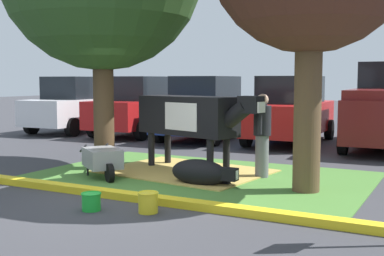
% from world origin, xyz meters
% --- Properties ---
extents(ground_plane, '(80.00, 80.00, 0.00)m').
position_xyz_m(ground_plane, '(0.00, 0.00, 0.00)').
color(ground_plane, '#38383D').
extents(grass_island, '(6.44, 4.19, 0.02)m').
position_xyz_m(grass_island, '(0.39, 2.15, 0.01)').
color(grass_island, '#477A33').
rests_on(grass_island, ground).
extents(curb_yellow, '(7.64, 0.24, 0.12)m').
position_xyz_m(curb_yellow, '(0.39, -0.09, 0.06)').
color(curb_yellow, yellow).
rests_on(curb_yellow, ground).
extents(hay_bedding, '(3.49, 2.80, 0.04)m').
position_xyz_m(hay_bedding, '(-0.09, 2.41, 0.03)').
color(hay_bedding, tan).
rests_on(hay_bedding, ground).
extents(cow_holstein, '(3.07, 1.31, 1.61)m').
position_xyz_m(cow_holstein, '(-0.04, 2.58, 1.15)').
color(cow_holstein, black).
rests_on(cow_holstein, ground).
extents(calf_lying, '(1.30, 0.49, 0.48)m').
position_xyz_m(calf_lying, '(0.78, 1.41, 0.24)').
color(calf_lying, black).
rests_on(calf_lying, ground).
extents(person_handler, '(0.34, 0.53, 1.64)m').
position_xyz_m(person_handler, '(1.51, 2.61, 0.88)').
color(person_handler, slate).
rests_on(person_handler, ground).
extents(wheelbarrow, '(1.45, 1.25, 0.63)m').
position_xyz_m(wheelbarrow, '(-1.21, 1.12, 0.39)').
color(wheelbarrow, gray).
rests_on(wheelbarrow, ground).
extents(bucket_green, '(0.30, 0.30, 0.26)m').
position_xyz_m(bucket_green, '(0.15, -0.89, 0.14)').
color(bucket_green, green).
rests_on(bucket_green, ground).
extents(bucket_yellow, '(0.31, 0.31, 0.30)m').
position_xyz_m(bucket_yellow, '(0.95, -0.61, 0.16)').
color(bucket_yellow, yellow).
rests_on(bucket_yellow, ground).
extents(hatchback_white, '(2.18, 4.48, 2.02)m').
position_xyz_m(hatchback_white, '(-7.57, 7.81, 0.98)').
color(hatchback_white, silver).
rests_on(hatchback_white, ground).
extents(sedan_red, '(2.18, 4.48, 2.02)m').
position_xyz_m(sedan_red, '(-4.91, 7.97, 0.98)').
color(sedan_red, red).
rests_on(sedan_red, ground).
extents(sedan_blue, '(2.18, 4.48, 2.02)m').
position_xyz_m(sedan_blue, '(-2.31, 7.84, 0.98)').
color(sedan_blue, navy).
rests_on(sedan_blue, ground).
extents(sedan_silver, '(2.18, 4.48, 2.02)m').
position_xyz_m(sedan_silver, '(0.38, 8.18, 0.98)').
color(sedan_silver, red).
rests_on(sedan_silver, ground).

